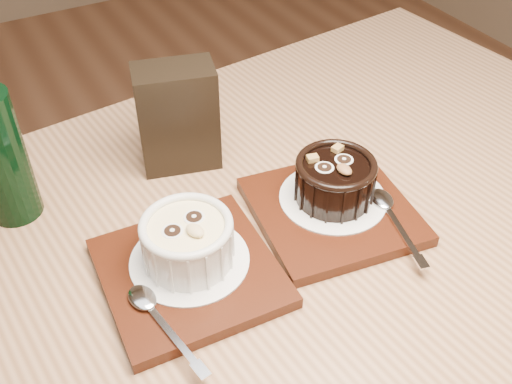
% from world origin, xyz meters
% --- Properties ---
extents(table, '(1.28, 0.92, 0.75)m').
position_xyz_m(table, '(0.08, -0.03, 0.66)').
color(table, brown).
rests_on(table, ground).
extents(tray_left, '(0.19, 0.19, 0.01)m').
position_xyz_m(tray_left, '(-0.01, -0.00, 0.76)').
color(tray_left, '#41180A').
rests_on(tray_left, table).
extents(doily_left, '(0.13, 0.13, 0.00)m').
position_xyz_m(doily_left, '(-0.01, 0.01, 0.77)').
color(doily_left, white).
rests_on(doily_left, tray_left).
extents(ramekin_white, '(0.10, 0.10, 0.06)m').
position_xyz_m(ramekin_white, '(-0.01, 0.01, 0.80)').
color(ramekin_white, white).
rests_on(ramekin_white, doily_left).
extents(spoon_left, '(0.05, 0.14, 0.01)m').
position_xyz_m(spoon_left, '(-0.07, -0.05, 0.77)').
color(spoon_left, silver).
rests_on(spoon_left, tray_left).
extents(tray_right, '(0.20, 0.20, 0.01)m').
position_xyz_m(tray_right, '(0.18, 0.00, 0.76)').
color(tray_right, '#41180A').
rests_on(tray_right, table).
extents(doily_right, '(0.13, 0.13, 0.00)m').
position_xyz_m(doily_right, '(0.19, 0.01, 0.77)').
color(doily_right, white).
rests_on(doily_right, tray_right).
extents(ramekin_dark, '(0.10, 0.10, 0.06)m').
position_xyz_m(ramekin_dark, '(0.19, 0.01, 0.80)').
color(ramekin_dark, black).
rests_on(ramekin_dark, doily_right).
extents(spoon_right, '(0.06, 0.14, 0.01)m').
position_xyz_m(spoon_right, '(0.23, -0.05, 0.77)').
color(spoon_right, silver).
rests_on(spoon_right, tray_right).
extents(condiment_stand, '(0.11, 0.08, 0.14)m').
position_xyz_m(condiment_stand, '(0.06, 0.19, 0.82)').
color(condiment_stand, black).
rests_on(condiment_stand, table).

